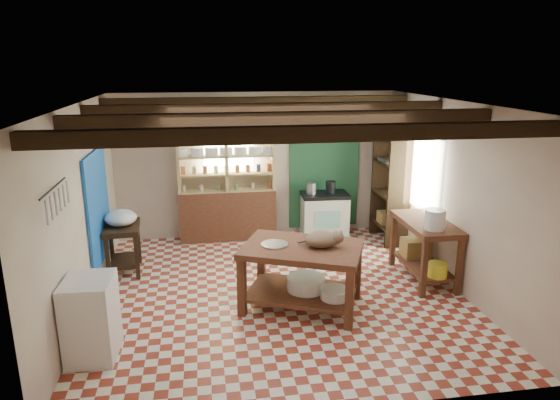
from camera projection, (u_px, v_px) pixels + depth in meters
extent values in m
cube|color=#9C3322|center=(278.00, 293.00, 6.96)|extent=(5.00, 5.00, 0.02)
cube|color=#46464B|center=(278.00, 103.00, 6.26)|extent=(5.00, 5.00, 0.02)
cube|color=beige|center=(257.00, 165.00, 8.99)|extent=(5.00, 0.04, 2.60)
cube|color=beige|center=(323.00, 282.00, 4.23)|extent=(5.00, 0.04, 2.60)
cube|color=beige|center=(80.00, 211.00, 6.23)|extent=(0.04, 5.00, 2.60)
cube|color=beige|center=(454.00, 195.00, 6.99)|extent=(0.04, 5.00, 2.60)
cube|color=#311F11|center=(278.00, 113.00, 6.29)|extent=(5.00, 3.80, 0.15)
cube|color=blue|center=(98.00, 207.00, 7.14)|extent=(0.04, 1.40, 1.60)
cube|color=#1E4D2D|center=(324.00, 166.00, 9.16)|extent=(1.30, 0.04, 2.30)
cube|color=beige|center=(228.00, 144.00, 8.79)|extent=(0.90, 0.02, 0.80)
cube|color=beige|center=(422.00, 173.00, 7.91)|extent=(0.02, 1.30, 1.20)
cube|color=black|center=(55.00, 200.00, 4.97)|extent=(0.06, 0.90, 0.28)
cube|color=black|center=(332.00, 118.00, 8.51)|extent=(0.86, 0.12, 0.36)
cube|color=tan|center=(227.00, 180.00, 8.78)|extent=(1.70, 0.34, 2.20)
cube|color=#311F11|center=(390.00, 186.00, 8.75)|extent=(0.40, 0.86, 2.00)
cube|color=brown|center=(302.00, 277.00, 6.45)|extent=(1.76, 1.50, 0.84)
cube|color=beige|center=(324.00, 215.00, 9.07)|extent=(0.86, 0.60, 0.82)
cube|color=#311F11|center=(124.00, 249.00, 7.54)|extent=(0.56, 0.77, 0.75)
cube|color=white|center=(91.00, 318.00, 5.35)|extent=(0.53, 0.62, 0.90)
cube|color=brown|center=(424.00, 250.00, 7.27)|extent=(0.64, 1.26, 0.90)
ellipsoid|color=#907054|center=(322.00, 239.00, 6.30)|extent=(0.51, 0.43, 0.20)
cylinder|color=#B7B8C0|center=(274.00, 244.00, 6.38)|extent=(0.46, 0.46, 0.02)
cylinder|color=white|center=(306.00, 283.00, 6.52)|extent=(0.66, 0.66, 0.17)
cylinder|color=white|center=(335.00, 293.00, 6.29)|extent=(0.48, 0.48, 0.13)
cylinder|color=#B7B8C0|center=(311.00, 188.00, 8.91)|extent=(0.18, 0.18, 0.20)
cylinder|color=black|center=(331.00, 187.00, 8.95)|extent=(0.18, 0.18, 0.22)
ellipsoid|color=white|center=(121.00, 218.00, 7.41)|extent=(0.50, 0.50, 0.23)
cylinder|color=white|center=(435.00, 219.00, 6.77)|extent=(0.28, 0.28, 0.28)
cube|color=olive|center=(415.00, 248.00, 7.58)|extent=(0.40, 0.32, 0.28)
cylinder|color=yellow|center=(437.00, 270.00, 6.87)|extent=(0.27, 0.27, 0.20)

